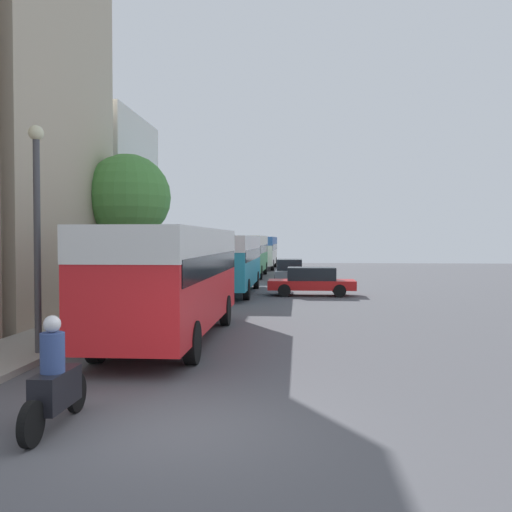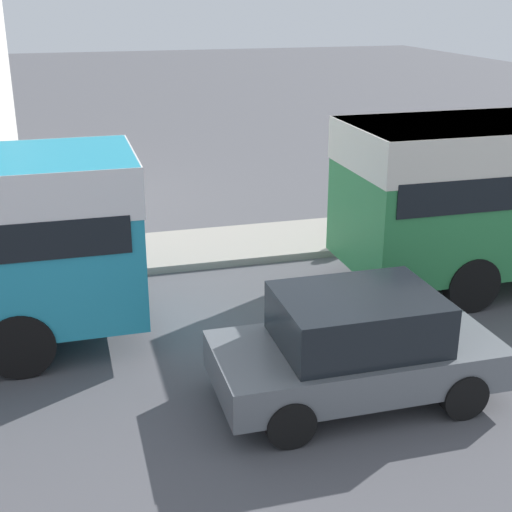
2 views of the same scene
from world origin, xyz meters
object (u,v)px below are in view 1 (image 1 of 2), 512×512
car_crossing (312,281)px  pedestrian_walking_away (222,260)px  bus_following (231,256)px  pedestrian_near_curb (204,265)px  bus_rear (262,248)px  motorcycle_behind_lead (55,384)px  car_far_curb (290,271)px  bus_lead (172,268)px  bus_third_in_line (248,250)px

car_crossing → pedestrian_walking_away: size_ratio=2.78×
bus_following → pedestrian_near_curb: (-3.23, 10.84, -0.98)m
bus_rear → motorcycle_behind_lead: 46.39m
car_far_curb → pedestrian_walking_away: bearing=114.2°
bus_lead → bus_rear: bearing=89.9°
motorcycle_behind_lead → car_crossing: 21.12m
bus_following → bus_rear: bearing=89.9°
car_far_curb → pedestrian_walking_away: pedestrian_walking_away is taller
bus_rear → car_crossing: size_ratio=2.36×
bus_third_in_line → motorcycle_behind_lead: size_ratio=4.21×
bus_lead → motorcycle_behind_lead: bearing=-90.9°
pedestrian_near_curb → pedestrian_walking_away: size_ratio=1.03×
bus_third_in_line → bus_rear: (0.39, 11.51, -0.03)m
motorcycle_behind_lead → pedestrian_near_curb: bearing=95.5°
bus_third_in_line → pedestrian_near_curb: (-2.90, -2.64, -1.03)m
bus_following → bus_lead: bearing=-90.0°
bus_lead → pedestrian_walking_away: 35.82m
pedestrian_near_curb → car_far_curb: bearing=-28.5°
pedestrian_walking_away → bus_following: bearing=-81.0°
bus_lead → pedestrian_walking_away: (-3.44, 35.63, -1.10)m
bus_following → car_far_curb: size_ratio=2.56×
bus_following → pedestrian_walking_away: 22.03m
car_crossing → car_far_curb: (-1.24, 8.19, 0.05)m
pedestrian_near_curb → pedestrian_walking_away: 10.90m
bus_third_in_line → bus_following: bearing=-88.6°
bus_lead → bus_rear: 38.89m
bus_lead → bus_following: (-0.01, 13.89, -0.08)m
bus_rear → pedestrian_walking_away: bus_rear is taller
bus_lead → car_far_curb: 21.62m
motorcycle_behind_lead → pedestrian_near_curb: (-3.12, 32.22, 0.30)m
bus_third_in_line → pedestrian_walking_away: size_ratio=5.98×
bus_third_in_line → bus_rear: bus_third_in_line is taller
bus_third_in_line → car_crossing: bearing=-72.3°
bus_lead → bus_following: 13.89m
bus_lead → car_far_curb: (2.96, 21.38, -1.25)m
car_crossing → car_far_curb: bearing=-171.4°
bus_third_in_line → motorcycle_behind_lead: (0.22, -34.86, -1.33)m
pedestrian_near_curb → bus_rear: bearing=76.9°
bus_lead → motorcycle_behind_lead: bus_lead is taller
bus_lead → pedestrian_near_curb: 24.97m
bus_lead → motorcycle_behind_lead: 7.61m
bus_third_in_line → car_far_curb: bus_third_in_line is taller
bus_rear → car_crossing: 26.06m
bus_following → pedestrian_near_curb: 11.35m
bus_following → car_far_curb: bearing=68.3°
bus_lead → car_crossing: 13.90m
bus_lead → bus_following: bus_lead is taller
car_far_curb → pedestrian_near_curb: (-6.20, 3.36, 0.19)m
bus_lead → bus_following: size_ratio=0.97×
bus_lead → bus_third_in_line: (-0.34, 27.38, -0.02)m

